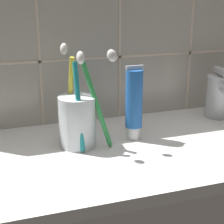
{
  "coord_description": "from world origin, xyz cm",
  "views": [
    {
      "loc": [
        -25.99,
        -60.48,
        30.57
      ],
      "look_at": [
        -5.2,
        1.43,
        8.72
      ],
      "focal_mm": 60.0,
      "sensor_mm": 36.0,
      "label": 1
    }
  ],
  "objects": [
    {
      "name": "sink_counter",
      "position": [
        0.0,
        0.0,
        1.0
      ],
      "size": [
        70.17,
        34.84,
        2.0
      ],
      "primitive_type": "cube",
      "color": "white",
      "rests_on": "ground"
    },
    {
      "name": "tile_wall_backsplash",
      "position": [
        0.01,
        17.66,
        21.0
      ],
      "size": [
        80.17,
        1.72,
        41.98
      ],
      "color": "#B7B2A8",
      "rests_on": "ground"
    },
    {
      "name": "toothbrush_cup",
      "position": [
        -11.17,
        3.53,
        7.43
      ],
      "size": [
        10.63,
        10.52,
        18.92
      ],
      "color": "silver",
      "rests_on": "sink_counter"
    },
    {
      "name": "toothpaste_tube",
      "position": [
        -0.1,
        3.57,
        9.28
      ],
      "size": [
        3.48,
        3.31,
        14.66
      ],
      "color": "white",
      "rests_on": "sink_counter"
    },
    {
      "name": "sink_faucet",
      "position": [
        23.14,
        8.77,
        7.45
      ],
      "size": [
        5.68,
        12.6,
        11.31
      ],
      "rotation": [
        0.0,
        0.0,
        -1.74
      ],
      "color": "silver",
      "rests_on": "sink_counter"
    }
  ]
}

